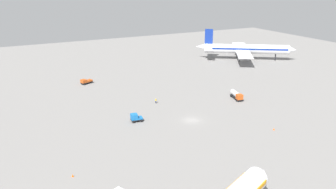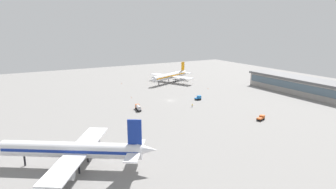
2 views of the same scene
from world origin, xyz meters
TOP-DOWN VIEW (x-y plane):
  - ground at (0.00, 0.00)m, footprint 288.00×288.00m
  - airplane_taxiing at (-53.83, 62.15)m, footprint 36.08×42.87m
  - fuel_truck at (-8.84, 22.59)m, footprint 6.57×3.32m
  - baggage_tug at (-6.32, -14.40)m, footprint 2.56×3.41m
  - pushback_tractor at (-48.60, -17.82)m, footprint 3.42×4.79m
  - ground_crew_worker at (-17.11, -3.12)m, footprint 0.52×0.52m
  - safety_cone_mid_apron at (14.23, -36.27)m, footprint 0.44×0.44m
  - safety_cone_far_side at (15.59, 16.13)m, footprint 0.44×0.44m

SIDE VIEW (x-z plane):
  - ground at x=0.00m, z-range 0.00..0.00m
  - safety_cone_mid_apron at x=14.23m, z-range 0.00..0.60m
  - safety_cone_far_side at x=15.59m, z-range 0.00..0.60m
  - ground_crew_worker at x=-17.11m, z-range 0.01..1.68m
  - pushback_tractor at x=-48.60m, z-range 0.02..1.92m
  - baggage_tug at x=-6.32m, z-range 0.01..2.31m
  - fuel_truck at x=-8.84m, z-range 0.14..2.64m
  - airplane_taxiing at x=-53.83m, z-range -2.02..12.79m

